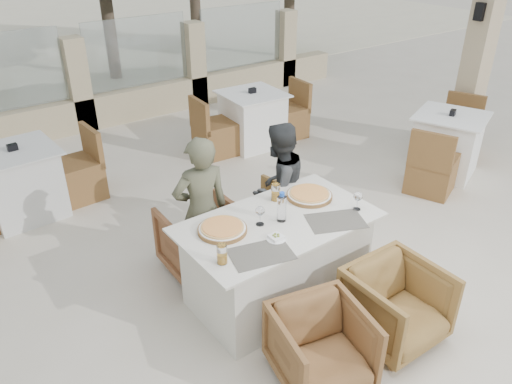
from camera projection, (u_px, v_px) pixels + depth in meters
ground at (278, 291)px, 4.41m from camera, size 80.00×80.00×0.00m
perimeter_wall_far at (77, 78)px, 7.40m from camera, size 10.00×0.34×1.60m
lantern_pillar at (474, 76)px, 6.81m from camera, size 0.34×0.34×2.00m
dining_table at (277, 260)px, 4.17m from camera, size 1.60×0.90×0.77m
placemat_near_left at (261, 254)px, 3.59m from camera, size 0.51×0.41×0.00m
placemat_near_right at (336, 221)px, 3.98m from camera, size 0.53×0.46×0.00m
pizza_left at (222, 229)px, 3.84m from camera, size 0.40×0.40×0.05m
pizza_right at (309, 195)px, 4.31m from camera, size 0.52×0.52×0.05m
water_bottle at (282, 207)px, 3.93m from camera, size 0.10×0.10×0.26m
wine_glass_centre at (260, 215)px, 3.89m from camera, size 0.08×0.08×0.18m
wine_glass_corner at (358, 200)px, 4.10m from camera, size 0.10×0.10×0.18m
beer_glass_left at (222, 254)px, 3.47m from camera, size 0.10×0.10×0.15m
beer_glass_right at (276, 192)px, 4.25m from camera, size 0.08×0.08×0.15m
olive_dish at (276, 237)px, 3.75m from camera, size 0.13×0.13×0.04m
armchair_far_left at (203, 240)px, 4.54m from camera, size 0.70×0.72×0.64m
armchair_far_right at (263, 219)px, 4.89m from camera, size 0.72×0.74×0.60m
armchair_near_left at (321, 347)px, 3.45m from camera, size 0.75×0.76×0.58m
armchair_near_right at (396, 305)px, 3.80m from camera, size 0.67×0.69×0.61m
diner_left at (202, 211)px, 4.28m from camera, size 0.55×0.41×1.37m
diner_right at (278, 188)px, 4.73m from camera, size 0.70×0.59×1.29m
bg_table_a at (22, 183)px, 5.38m from camera, size 1.68×0.90×0.77m
bg_table_b at (252, 119)px, 7.07m from camera, size 1.69×0.93×0.77m
bg_table_c at (446, 144)px, 6.30m from camera, size 1.83×1.36×0.77m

